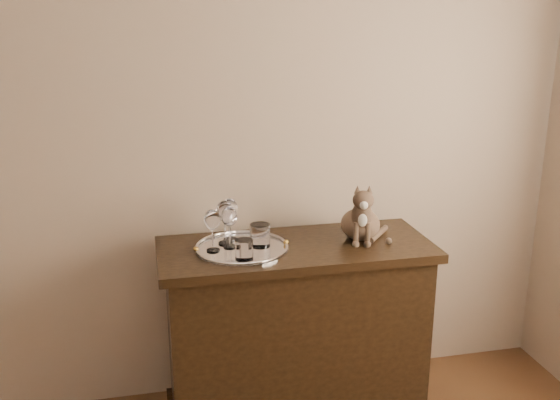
% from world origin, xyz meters
% --- Properties ---
extents(wall_back, '(4.00, 0.10, 2.70)m').
position_xyz_m(wall_back, '(0.00, 2.25, 1.35)').
color(wall_back, tan).
rests_on(wall_back, ground).
extents(sideboard, '(1.20, 0.50, 0.85)m').
position_xyz_m(sideboard, '(0.60, 1.94, 0.42)').
color(sideboard, black).
rests_on(sideboard, ground).
extents(tray, '(0.40, 0.40, 0.01)m').
position_xyz_m(tray, '(0.36, 1.94, 0.85)').
color(tray, silver).
rests_on(tray, sideboard).
extents(wine_glass_a, '(0.07, 0.07, 0.20)m').
position_xyz_m(wine_glass_a, '(0.30, 2.01, 0.96)').
color(wine_glass_a, silver).
rests_on(wine_glass_a, tray).
extents(wine_glass_b, '(0.07, 0.07, 0.19)m').
position_xyz_m(wine_glass_b, '(0.33, 2.05, 0.95)').
color(wine_glass_b, silver).
rests_on(wine_glass_b, tray).
extents(wine_glass_c, '(0.07, 0.07, 0.18)m').
position_xyz_m(wine_glass_c, '(0.24, 1.93, 0.95)').
color(wine_glass_c, white).
rests_on(wine_glass_c, tray).
extents(wine_glass_d, '(0.07, 0.07, 0.18)m').
position_xyz_m(wine_glass_d, '(0.31, 1.96, 0.95)').
color(wine_glass_d, white).
rests_on(wine_glass_d, tray).
extents(tumbler_b, '(0.07, 0.07, 0.08)m').
position_xyz_m(tumbler_b, '(0.35, 1.81, 0.90)').
color(tumbler_b, white).
rests_on(tumbler_b, tray).
extents(tumbler_c, '(0.09, 0.09, 0.10)m').
position_xyz_m(tumbler_c, '(0.44, 1.94, 0.91)').
color(tumbler_c, white).
rests_on(tumbler_c, tray).
extents(cat, '(0.33, 0.31, 0.27)m').
position_xyz_m(cat, '(0.90, 1.96, 0.99)').
color(cat, brown).
rests_on(cat, sideboard).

